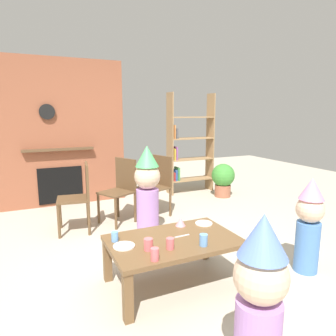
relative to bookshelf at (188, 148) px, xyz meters
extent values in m
plane|color=#BCB29E|center=(-1.48, -2.40, -0.87)|extent=(12.00, 12.00, 0.00)
cube|color=#935138|center=(-2.34, 0.20, 0.33)|extent=(2.20, 0.18, 2.40)
cube|color=black|center=(-2.34, 0.10, -0.52)|extent=(0.70, 0.02, 0.60)
cube|color=brown|center=(-2.34, 0.06, 0.08)|extent=(1.10, 0.10, 0.04)
cylinder|color=black|center=(-2.47, 0.08, 0.68)|extent=(0.24, 0.04, 0.24)
cube|color=#9E7A51|center=(-0.38, 0.00, 0.08)|extent=(0.02, 0.28, 1.90)
cube|color=#9E7A51|center=(0.50, 0.00, 0.08)|extent=(0.02, 0.28, 1.90)
cube|color=#9E7A51|center=(0.06, 0.00, -0.62)|extent=(0.86, 0.28, 0.02)
cube|color=#9E7A51|center=(0.06, 0.00, -0.22)|extent=(0.86, 0.28, 0.02)
cube|color=#9E7A51|center=(0.06, 0.00, 0.18)|extent=(0.86, 0.28, 0.02)
cube|color=#9E7A51|center=(0.06, 0.00, 0.58)|extent=(0.86, 0.28, 0.02)
cube|color=#B23333|center=(-0.31, 0.00, -0.53)|extent=(0.03, 0.20, 0.16)
cube|color=#3359A5|center=(-0.27, 0.00, -0.51)|extent=(0.03, 0.20, 0.21)
cube|color=#3F8C4C|center=(-0.22, 0.00, -0.48)|extent=(0.04, 0.20, 0.25)
cube|color=gold|center=(-0.31, 0.00, -0.10)|extent=(0.03, 0.20, 0.21)
cube|color=#8C4C99|center=(-0.27, 0.00, -0.08)|extent=(0.03, 0.20, 0.25)
cube|color=#D87F3F|center=(-0.31, 0.00, 0.32)|extent=(0.02, 0.20, 0.25)
cube|color=#4C4C51|center=(-0.27, 0.00, 0.29)|extent=(0.04, 0.20, 0.19)
cube|color=brown|center=(-1.66, -2.83, -0.45)|extent=(1.14, 0.72, 0.04)
cube|color=brown|center=(-2.19, -3.14, -0.67)|extent=(0.07, 0.07, 0.40)
cube|color=brown|center=(-1.13, -3.14, -0.67)|extent=(0.07, 0.07, 0.40)
cube|color=brown|center=(-2.19, -2.51, -0.67)|extent=(0.07, 0.07, 0.40)
cube|color=brown|center=(-1.13, -2.51, -0.67)|extent=(0.07, 0.07, 0.40)
cylinder|color=#669EE0|center=(-2.15, -2.66, -0.39)|extent=(0.06, 0.06, 0.09)
cylinder|color=#E5666B|center=(-1.94, -2.94, -0.38)|extent=(0.07, 0.07, 0.10)
cylinder|color=#E5666B|center=(-1.77, -3.00, -0.39)|extent=(0.06, 0.06, 0.09)
cylinder|color=#E5666B|center=(-1.96, -3.12, -0.38)|extent=(0.06, 0.06, 0.10)
cylinder|color=#669EE0|center=(-1.49, -3.06, -0.38)|extent=(0.07, 0.07, 0.10)
cylinder|color=white|center=(-1.22, -2.62, -0.43)|extent=(0.17, 0.17, 0.01)
cylinder|color=white|center=(-2.10, -2.80, -0.43)|extent=(0.18, 0.18, 0.01)
cone|color=pink|center=(-1.46, -2.57, -0.39)|extent=(0.10, 0.10, 0.08)
cube|color=silver|center=(-1.56, -2.81, -0.43)|extent=(0.15, 0.02, 0.01)
sphere|color=beige|center=(-1.72, -4.00, -0.17)|extent=(0.29, 0.29, 0.29)
cone|color=#668CE5|center=(-1.72, -4.00, 0.06)|extent=(0.26, 0.26, 0.23)
cylinder|color=#4C7FC6|center=(-0.37, -3.16, -0.62)|extent=(0.23, 0.23, 0.50)
sphere|color=beige|center=(-0.37, -3.16, -0.24)|extent=(0.26, 0.26, 0.26)
cone|color=pink|center=(-0.37, -3.16, -0.03)|extent=(0.23, 0.23, 0.21)
cylinder|color=#B27FCC|center=(-1.48, -1.72, -0.56)|extent=(0.28, 0.28, 0.62)
sphere|color=beige|center=(-1.48, -1.72, -0.09)|extent=(0.32, 0.32, 0.32)
cone|color=#4CB766|center=(-1.48, -1.72, 0.15)|extent=(0.29, 0.29, 0.25)
cube|color=brown|center=(-2.30, -1.17, -0.43)|extent=(0.45, 0.45, 0.02)
cube|color=brown|center=(-2.12, -1.19, -0.19)|extent=(0.08, 0.40, 0.45)
cylinder|color=brown|center=(-2.45, -0.97, -0.65)|extent=(0.04, 0.04, 0.43)
cylinder|color=brown|center=(-2.50, -1.32, -0.65)|extent=(0.04, 0.04, 0.43)
cylinder|color=brown|center=(-2.10, -1.01, -0.65)|extent=(0.04, 0.04, 0.43)
cylinder|color=brown|center=(-2.14, -1.37, -0.65)|extent=(0.04, 0.04, 0.43)
cube|color=brown|center=(-1.70, -1.08, -0.43)|extent=(0.54, 0.54, 0.02)
cube|color=brown|center=(-1.54, -1.00, -0.19)|extent=(0.20, 0.37, 0.45)
cylinder|color=brown|center=(-1.95, -1.00, -0.65)|extent=(0.04, 0.04, 0.43)
cylinder|color=brown|center=(-1.79, -1.33, -0.65)|extent=(0.04, 0.04, 0.43)
cylinder|color=brown|center=(-1.62, -0.84, -0.65)|extent=(0.04, 0.04, 0.43)
cylinder|color=brown|center=(-1.46, -1.17, -0.65)|extent=(0.04, 0.04, 0.43)
cube|color=brown|center=(-1.14, -1.04, -0.43)|extent=(0.51, 0.51, 0.02)
cube|color=brown|center=(-0.96, -0.98, -0.19)|extent=(0.16, 0.39, 0.45)
cylinder|color=brown|center=(-1.37, -0.93, -0.65)|extent=(0.04, 0.04, 0.43)
cylinder|color=brown|center=(-1.24, -1.27, -0.65)|extent=(0.04, 0.04, 0.43)
cylinder|color=brown|center=(-1.03, -0.81, -0.65)|extent=(0.04, 0.04, 0.43)
cylinder|color=brown|center=(-0.91, -1.15, -0.65)|extent=(0.04, 0.04, 0.43)
cylinder|color=#9E5B42|center=(0.44, -0.57, -0.76)|extent=(0.29, 0.29, 0.22)
sphere|color=#3E8C35|center=(0.44, -0.57, -0.47)|extent=(0.42, 0.42, 0.42)
camera|label=1|loc=(-2.76, -5.11, 0.67)|focal=32.48mm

